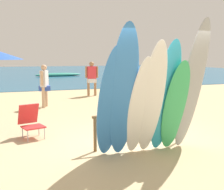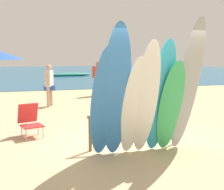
# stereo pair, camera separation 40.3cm
# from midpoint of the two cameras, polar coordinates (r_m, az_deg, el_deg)

# --- Properties ---
(ground) EXTENTS (60.00, 60.00, 0.00)m
(ground) POSITION_cam_midpoint_polar(r_m,az_deg,el_deg) (19.94, -11.67, 1.88)
(ground) COLOR tan
(ocean_water) EXTENTS (60.00, 40.00, 0.02)m
(ocean_water) POSITION_cam_midpoint_polar(r_m,az_deg,el_deg) (36.97, -14.86, 4.48)
(ocean_water) COLOR #235B7F
(ocean_water) RESTS_ON ground
(surfboard_rack) EXTENTS (2.14, 0.07, 0.78)m
(surfboard_rack) POSITION_cam_midpoint_polar(r_m,az_deg,el_deg) (6.32, 3.63, -5.39)
(surfboard_rack) COLOR brown
(surfboard_rack) RESTS_ON ground
(surfboard_blue_0) EXTENTS (0.60, 0.82, 2.23)m
(surfboard_blue_0) POSITION_cam_midpoint_polar(r_m,az_deg,el_deg) (5.43, -2.37, -1.72)
(surfboard_blue_0) COLOR #337AD1
(surfboard_blue_0) RESTS_ON ground
(surfboard_blue_1) EXTENTS (0.64, 0.91, 2.63)m
(surfboard_blue_1) POSITION_cam_midpoint_polar(r_m,az_deg,el_deg) (5.37, 0.14, 0.30)
(surfboard_blue_1) COLOR #337AD1
(surfboard_blue_1) RESTS_ON ground
(surfboard_white_2) EXTENTS (0.52, 0.78, 2.03)m
(surfboard_white_2) POSITION_cam_midpoint_polar(r_m,az_deg,el_deg) (5.60, 3.49, -2.49)
(surfboard_white_2) COLOR white
(surfboard_white_2) RESTS_ON ground
(surfboard_white_3) EXTENTS (0.54, 0.90, 2.33)m
(surfboard_white_3) POSITION_cam_midpoint_polar(r_m,az_deg,el_deg) (5.61, 6.01, -0.95)
(surfboard_white_3) COLOR white
(surfboard_white_3) RESTS_ON ground
(surfboard_teal_4) EXTENTS (0.62, 0.75, 2.36)m
(surfboard_teal_4) POSITION_cam_midpoint_polar(r_m,az_deg,el_deg) (5.87, 8.80, -0.48)
(surfboard_teal_4) COLOR #289EC6
(surfboard_teal_4) RESTS_ON ground
(surfboard_green_5) EXTENTS (0.56, 0.67, 1.95)m
(surfboard_green_5) POSITION_cam_midpoint_polar(r_m,az_deg,el_deg) (6.01, 10.75, -2.30)
(surfboard_green_5) COLOR #38B266
(surfboard_green_5) RESTS_ON ground
(surfboard_grey_6) EXTENTS (0.57, 0.90, 2.77)m
(surfboard_grey_6) POSITION_cam_midpoint_polar(r_m,az_deg,el_deg) (6.04, 13.89, 1.57)
(surfboard_grey_6) COLOR #999EA3
(surfboard_grey_6) RESTS_ON ground
(beachgoer_photographing) EXTENTS (0.65, 0.29, 1.74)m
(beachgoer_photographing) POSITION_cam_midpoint_polar(r_m,az_deg,el_deg) (14.48, -4.90, 3.80)
(beachgoer_photographing) COLOR #9E704C
(beachgoer_photographing) RESTS_ON ground
(beachgoer_strolling) EXTENTS (0.44, 0.60, 1.69)m
(beachgoer_strolling) POSITION_cam_midpoint_polar(r_m,az_deg,el_deg) (11.54, -14.45, 2.40)
(beachgoer_strolling) COLOR tan
(beachgoer_strolling) RESTS_ON ground
(beach_chair_red) EXTENTS (0.67, 0.78, 0.83)m
(beach_chair_red) POSITION_cam_midpoint_polar(r_m,az_deg,el_deg) (7.42, -17.57, -4.87)
(beach_chair_red) COLOR #B7B7BC
(beach_chair_red) RESTS_ON ground
(distant_boat) EXTENTS (4.64, 1.21, 0.37)m
(distant_boat) POSITION_cam_midpoint_polar(r_m,az_deg,el_deg) (28.91, -11.09, 4.04)
(distant_boat) COLOR teal
(distant_boat) RESTS_ON ground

